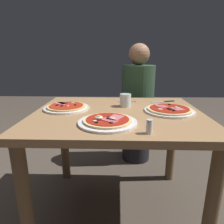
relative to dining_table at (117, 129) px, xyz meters
name	(u,v)px	position (x,y,z in m)	size (l,w,h in m)	color
ground_plane	(117,207)	(0.00, 0.00, -0.61)	(8.00, 8.00, 0.00)	#4C4238
dining_table	(117,129)	(0.00, 0.00, 0.00)	(1.05, 0.87, 0.73)	#9E754C
pizza_foreground	(107,121)	(-0.05, -0.22, 0.13)	(0.31, 0.31, 0.05)	white
pizza_across_left	(66,107)	(-0.34, 0.06, 0.13)	(0.30, 0.30, 0.03)	white
pizza_across_right	(169,110)	(0.32, 0.01, 0.13)	(0.31, 0.31, 0.03)	white
water_glass_near	(125,101)	(0.05, 0.14, 0.16)	(0.08, 0.08, 0.09)	silver
fork	(124,101)	(0.05, 0.29, 0.12)	(0.16, 0.04, 0.00)	silver
knife	(164,102)	(0.35, 0.28, 0.12)	(0.19, 0.08, 0.01)	silver
salt_shaker	(149,127)	(0.14, -0.35, 0.15)	(0.03, 0.03, 0.07)	white
diner_person	(137,108)	(0.20, 0.74, -0.05)	(0.32, 0.32, 1.18)	black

